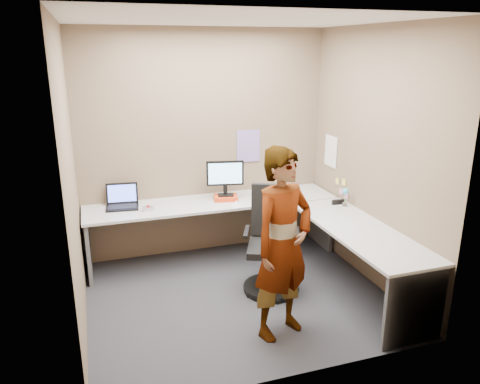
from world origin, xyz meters
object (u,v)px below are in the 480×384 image
object	(u,v)px
monitor	(225,175)
office_chair	(272,249)
person	(283,244)
desk	(265,226)

from	to	relation	value
monitor	office_chair	distance (m)	1.12
monitor	person	size ratio (longest dim) A/B	0.26
desk	office_chair	xyz separation A→B (m)	(-0.05, -0.32, -0.14)
monitor	person	world-z (taller)	person
monitor	desk	bearing A→B (deg)	-54.75
desk	person	xyz separation A→B (m)	(-0.26, -1.09, 0.26)
desk	monitor	xyz separation A→B (m)	(-0.27, 0.61, 0.44)
monitor	office_chair	world-z (taller)	monitor
desk	monitor	distance (m)	0.81
monitor	person	distance (m)	1.72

